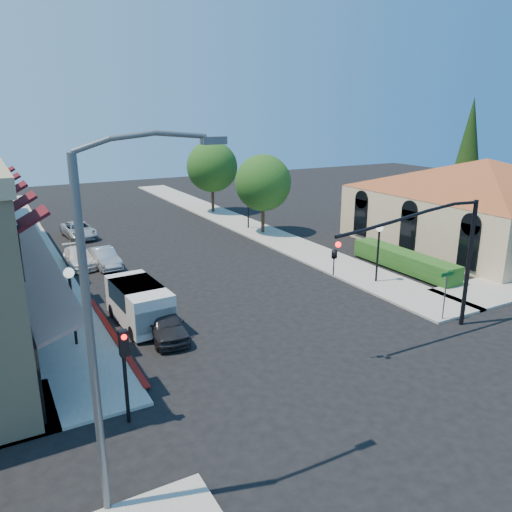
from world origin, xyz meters
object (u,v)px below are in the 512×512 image
conifer_far (468,150)px  secondary_signal (125,359)px  cobra_streetlight (104,317)px  parked_car_c (79,257)px  street_tree_a (263,183)px  parked_car_a (165,324)px  lamppost_right_far (248,198)px  white_van (140,302)px  street_tree_b (212,167)px  street_name_sign (446,288)px  signal_mast_arm (438,248)px  lamppost_right_near (379,238)px  lamppost_left_far (34,223)px  parked_car_b (104,258)px  lamppost_left_near (70,287)px  parked_car_d (79,230)px

conifer_far → secondary_signal: 39.85m
cobra_streetlight → secondary_signal: bearing=71.4°
secondary_signal → parked_car_c: size_ratio=0.81×
street_tree_a → parked_car_a: bearing=-132.3°
lamppost_right_far → white_van: (-13.89, -15.07, -1.59)m
parked_car_c → secondary_signal: bearing=-95.3°
conifer_far → street_tree_b: (-19.20, 14.00, -1.82)m
cobra_streetlight → lamppost_right_far: (17.65, 26.00, -2.53)m
cobra_streetlight → street_name_sign: (16.65, 4.20, -3.57)m
cobra_streetlight → street_tree_a: bearing=53.2°
cobra_streetlight → street_name_sign: size_ratio=3.72×
cobra_streetlight → signal_mast_arm: bearing=13.1°
lamppost_right_near → lamppost_right_far: bearing=90.0°
conifer_far → lamppost_left_far: bearing=173.7°
parked_car_b → lamppost_right_far: bearing=16.1°
signal_mast_arm → street_name_sign: signal_mast_arm is taller
lamppost_left_near → white_van: (3.11, 0.93, -1.59)m
street_name_sign → parked_car_b: street_name_sign is taller
secondary_signal → lamppost_left_near: size_ratio=0.93×
conifer_far → street_tree_b: conifer_far is taller
street_tree_a → signal_mast_arm: size_ratio=0.81×
street_tree_b → cobra_streetlight: 38.45m
cobra_streetlight → white_van: 12.28m
street_tree_b → parked_car_a: 28.69m
lamppost_left_near → parked_car_c: 12.40m
secondary_signal → lamppost_right_far: 27.98m
lamppost_left_far → parked_car_a: lamppost_left_far is taller
lamppost_left_far → lamppost_right_near: (17.00, -14.00, 0.00)m
lamppost_right_far → parked_car_c: (-14.70, -4.00, -2.14)m
parked_car_b → secondary_signal: bearing=-104.9°
conifer_far → lamppost_right_near: bearing=-152.9°
lamppost_left_far → parked_car_a: bearing=-76.1°
secondary_signal → white_van: 8.05m
street_tree_b → lamppost_right_near: size_ratio=1.97×
conifer_far → signal_mast_arm: 27.71m
street_name_sign → lamppost_left_far: size_ratio=0.70×
cobra_streetlight → parked_car_c: size_ratio=2.26×
parked_car_c → lamppost_right_far: bearing=15.4°
secondary_signal → cobra_streetlight: (-1.15, -3.41, 2.95)m
parked_car_c → white_van: bearing=-85.6°
street_tree_b → lamppost_right_far: bearing=-92.1°
signal_mast_arm → parked_car_d: size_ratio=1.77×
lamppost_left_near → lamppost_right_far: size_ratio=1.00×
signal_mast_arm → parked_car_b: bearing=121.3°
parked_car_a → parked_car_b: parked_car_a is taller
street_tree_b → conifer_far: bearing=-36.1°
signal_mast_arm → lamppost_left_far: size_ratio=2.24×
cobra_streetlight → lamppost_right_far: cobra_streetlight is taller
conifer_far → lamppost_right_near: size_ratio=3.08×
street_tree_a → parked_car_a: size_ratio=1.71×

